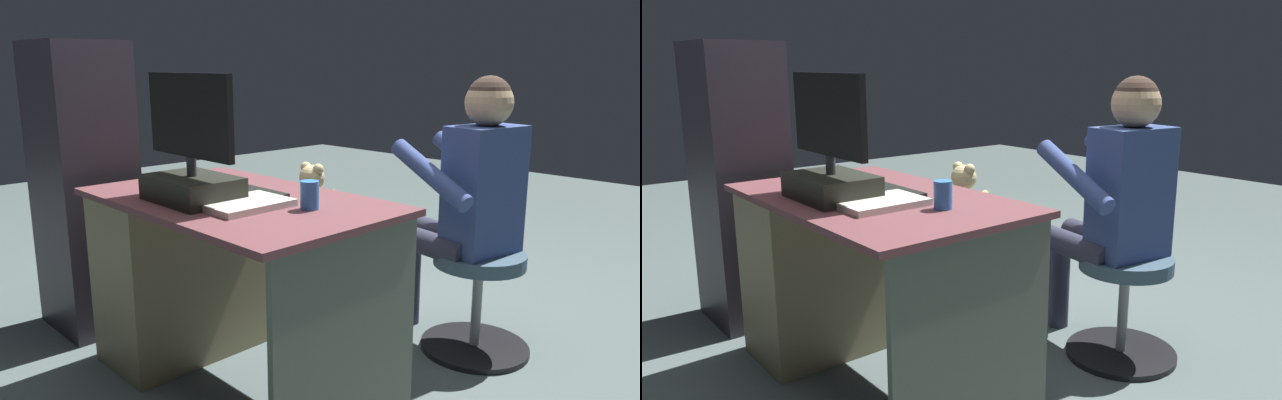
% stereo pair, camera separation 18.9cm
% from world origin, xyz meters
% --- Properties ---
extents(ground_plane, '(10.00, 10.00, 0.00)m').
position_xyz_m(ground_plane, '(0.00, 0.00, 0.00)').
color(ground_plane, '#51605F').
extents(desk, '(1.21, 0.73, 0.76)m').
position_xyz_m(desk, '(0.31, 0.38, 0.41)').
color(desk, brown).
rests_on(desk, ground_plane).
extents(monitor, '(0.50, 0.24, 0.46)m').
position_xyz_m(monitor, '(0.06, 0.52, 0.90)').
color(monitor, black).
rests_on(monitor, desk).
extents(keyboard, '(0.42, 0.14, 0.02)m').
position_xyz_m(keyboard, '(0.05, 0.32, 0.77)').
color(keyboard, black).
rests_on(keyboard, desk).
extents(computer_mouse, '(0.06, 0.10, 0.04)m').
position_xyz_m(computer_mouse, '(0.38, 0.33, 0.78)').
color(computer_mouse, '#2B2427').
rests_on(computer_mouse, desk).
extents(cup, '(0.06, 0.06, 0.10)m').
position_xyz_m(cup, '(-0.33, 0.31, 0.81)').
color(cup, '#3372BF').
rests_on(cup, desk).
extents(tv_remote, '(0.11, 0.15, 0.02)m').
position_xyz_m(tv_remote, '(0.38, 0.35, 0.77)').
color(tv_remote, black).
rests_on(tv_remote, desk).
extents(notebook_binder, '(0.22, 0.30, 0.02)m').
position_xyz_m(notebook_binder, '(-0.15, 0.45, 0.77)').
color(notebook_binder, beige).
rests_on(notebook_binder, desk).
extents(office_chair_teddy, '(0.50, 0.50, 0.46)m').
position_xyz_m(office_chair_teddy, '(0.40, -0.40, 0.25)').
color(office_chair_teddy, black).
rests_on(office_chair_teddy, ground_plane).
extents(teddy_bear, '(0.21, 0.21, 0.30)m').
position_xyz_m(teddy_bear, '(0.40, -0.41, 0.59)').
color(teddy_bear, '#D0BA84').
rests_on(teddy_bear, office_chair_teddy).
extents(visitor_chair, '(0.47, 0.47, 0.46)m').
position_xyz_m(visitor_chair, '(-0.50, -0.54, 0.27)').
color(visitor_chair, black).
rests_on(visitor_chair, ground_plane).
extents(person, '(0.56, 0.53, 1.20)m').
position_xyz_m(person, '(-0.42, -0.53, 0.71)').
color(person, '#384B85').
rests_on(person, ground_plane).
extents(equipment_rack, '(0.44, 0.36, 1.35)m').
position_xyz_m(equipment_rack, '(0.96, 0.55, 0.68)').
color(equipment_rack, '#2D2730').
rests_on(equipment_rack, ground_plane).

